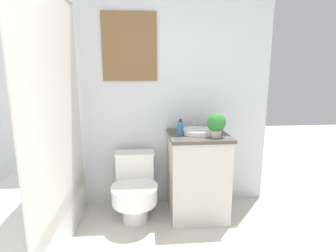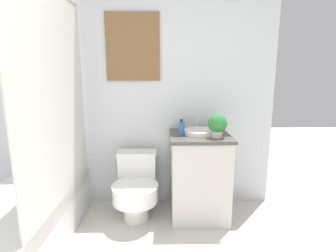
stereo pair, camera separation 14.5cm
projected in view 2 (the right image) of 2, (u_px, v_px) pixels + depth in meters
The scene contains 7 objects.
wall_back at pixel (122, 84), 2.61m from camera, with size 3.07×0.07×2.50m.
shower_area at pixel (27, 213), 2.09m from camera, with size 0.67×1.38×1.98m.
toilet at pixel (136, 186), 2.49m from camera, with size 0.42×0.57×0.61m.
vanity at pixel (199, 176), 2.49m from camera, with size 0.55×0.54×0.81m.
sink at pixel (200, 132), 2.43m from camera, with size 0.31×0.34×0.13m.
soap_bottle at pixel (181, 128), 2.37m from camera, with size 0.06×0.06×0.15m.
potted_plant at pixel (217, 124), 2.28m from camera, with size 0.17×0.17×0.21m.
Camera 2 is at (0.40, -0.45, 1.37)m, focal length 28.00 mm.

